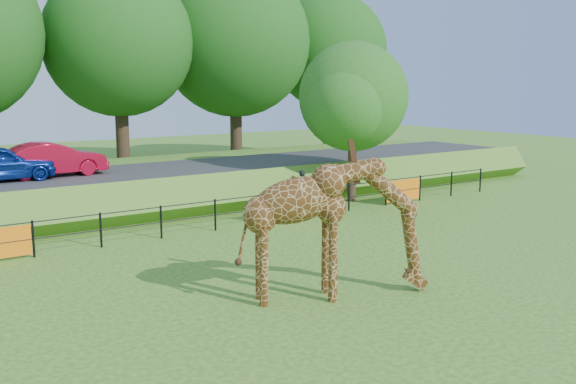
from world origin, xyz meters
The scene contains 9 objects.
ground centered at (0.00, 0.00, 0.00)m, with size 90.00×90.00×0.00m, color #316619.
giraffe centered at (-0.97, 0.24, 1.67)m, with size 4.68×0.86×3.34m, color #4E2B10, non-canonical shape.
perimeter_fence centered at (0.00, 8.00, 0.55)m, with size 28.07×0.10×1.10m, color black, non-canonical shape.
embankment centered at (0.00, 15.50, 0.65)m, with size 40.00×9.00×1.30m, color #316619.
road centered at (0.00, 14.00, 1.36)m, with size 40.00×5.00×0.12m, color #303033.
car_red centered at (-3.65, 14.51, 2.09)m, with size 1.42×4.06×1.34m, color red.
visitor centered at (4.96, 9.79, 0.76)m, with size 0.56×0.37×1.53m, color black.
tree_east centered at (7.60, 9.63, 4.28)m, with size 5.40×4.71×6.76m.
bg_tree_line centered at (1.89, 22.00, 7.19)m, with size 37.30×8.80×11.82m.
Camera 1 is at (-10.26, -11.18, 5.06)m, focal length 40.00 mm.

